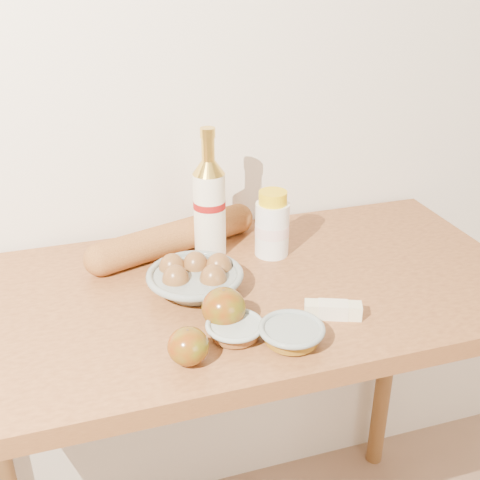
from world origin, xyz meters
name	(u,v)px	position (x,y,z in m)	size (l,w,h in m)	color
back_wall	(191,57)	(0.00, 1.51, 1.30)	(3.50, 0.02, 2.60)	white
table	(236,337)	(0.00, 1.18, 0.78)	(1.20, 0.60, 0.90)	#A96836
bourbon_bottle	(209,205)	(-0.01, 1.34, 1.02)	(0.08, 0.08, 0.29)	white
cream_bottle	(272,226)	(0.12, 1.29, 0.97)	(0.08, 0.08, 0.15)	white
egg_bowl	(195,278)	(-0.08, 1.19, 0.93)	(0.24, 0.24, 0.07)	gray
baguette	(174,238)	(-0.09, 1.37, 0.94)	(0.42, 0.20, 0.07)	#B47137
apple_redgreen_front	(188,346)	(-0.15, 0.97, 0.93)	(0.09, 0.09, 0.06)	#990C08
apple_redgreen_right	(224,308)	(-0.06, 1.06, 0.94)	(0.08, 0.08, 0.07)	#931008
sugar_bowl	(235,329)	(-0.05, 1.02, 0.92)	(0.14, 0.14, 0.03)	#98A69F
syrup_bowl	(292,334)	(0.04, 0.97, 0.92)	(0.15, 0.15, 0.03)	gray
butter_stick	(333,310)	(0.14, 1.02, 0.91)	(0.11, 0.07, 0.03)	#F2EBBB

